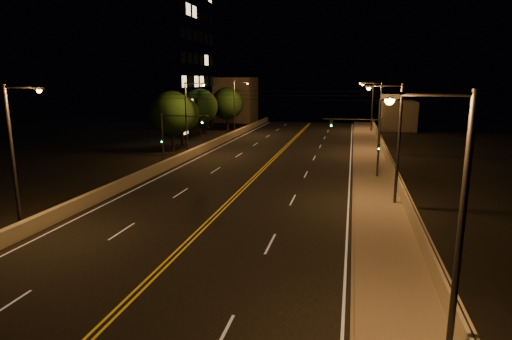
% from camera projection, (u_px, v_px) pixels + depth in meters
% --- Properties ---
extents(road, '(18.00, 120.00, 0.02)m').
position_uv_depth(road, '(237.00, 195.00, 33.55)').
color(road, black).
rests_on(road, ground).
extents(sidewalk, '(3.60, 120.00, 0.30)m').
position_uv_depth(sidewalk, '(379.00, 201.00, 31.19)').
color(sidewalk, slate).
rests_on(sidewalk, ground).
extents(curb, '(0.14, 120.00, 0.15)m').
position_uv_depth(curb, '(353.00, 201.00, 31.61)').
color(curb, slate).
rests_on(curb, ground).
extents(parapet_wall, '(0.30, 120.00, 1.00)m').
position_uv_depth(parapet_wall, '(404.00, 194.00, 30.70)').
color(parapet_wall, '#A39D88').
rests_on(parapet_wall, sidewalk).
extents(jersey_barrier, '(0.45, 120.00, 0.93)m').
position_uv_depth(jersey_barrier, '(126.00, 183.00, 35.50)').
color(jersey_barrier, '#A39D88').
rests_on(jersey_barrier, ground).
extents(distant_building_right, '(6.00, 10.00, 5.15)m').
position_uv_depth(distant_building_right, '(397.00, 115.00, 77.97)').
color(distant_building_right, '#6E685C').
rests_on(distant_building_right, ground).
extents(distant_building_left, '(8.00, 8.00, 9.34)m').
position_uv_depth(distant_building_left, '(236.00, 100.00, 91.68)').
color(distant_building_left, '#6E685C').
rests_on(distant_building_left, ground).
extents(parapet_rail, '(0.06, 120.00, 0.06)m').
position_uv_depth(parapet_rail, '(404.00, 187.00, 30.59)').
color(parapet_rail, black).
rests_on(parapet_rail, parapet_wall).
extents(lane_markings, '(17.32, 116.00, 0.00)m').
position_uv_depth(lane_markings, '(237.00, 195.00, 33.47)').
color(lane_markings, silver).
rests_on(lane_markings, road).
extents(streetlight_0, '(2.55, 0.28, 8.61)m').
position_uv_depth(streetlight_0, '(451.00, 216.00, 12.29)').
color(streetlight_0, '#2D2D33').
rests_on(streetlight_0, ground).
extents(streetlight_1, '(2.55, 0.28, 8.61)m').
position_uv_depth(streetlight_1, '(395.00, 137.00, 29.48)').
color(streetlight_1, '#2D2D33').
rests_on(streetlight_1, ground).
extents(streetlight_2, '(2.55, 0.28, 8.61)m').
position_uv_depth(streetlight_2, '(378.00, 113.00, 51.16)').
color(streetlight_2, '#2D2D33').
rests_on(streetlight_2, ground).
extents(streetlight_3, '(2.55, 0.28, 8.61)m').
position_uv_depth(streetlight_3, '(371.00, 103.00, 72.74)').
color(streetlight_3, '#2D2D33').
rests_on(streetlight_3, ground).
extents(streetlight_4, '(2.55, 0.28, 8.61)m').
position_uv_depth(streetlight_4, '(16.00, 149.00, 24.16)').
color(streetlight_4, '#2D2D33').
rests_on(streetlight_4, ground).
extents(streetlight_5, '(2.55, 0.28, 8.61)m').
position_uv_depth(streetlight_5, '(189.00, 114.00, 49.32)').
color(streetlight_5, '#2D2D33').
rests_on(streetlight_5, ground).
extents(streetlight_6, '(2.55, 0.28, 8.61)m').
position_uv_depth(streetlight_6, '(236.00, 104.00, 69.17)').
color(streetlight_6, '#2D2D33').
rests_on(streetlight_6, ground).
extents(traffic_signal_right, '(5.11, 0.31, 5.59)m').
position_uv_depth(traffic_signal_right, '(367.00, 140.00, 38.23)').
color(traffic_signal_right, '#2D2D33').
rests_on(traffic_signal_right, ground).
extents(traffic_signal_left, '(5.11, 0.31, 5.59)m').
position_uv_depth(traffic_signal_left, '(172.00, 134.00, 42.25)').
color(traffic_signal_left, '#2D2D33').
rests_on(traffic_signal_left, ground).
extents(overhead_wires, '(22.00, 0.03, 0.83)m').
position_uv_depth(overhead_wires, '(262.00, 95.00, 41.09)').
color(overhead_wires, black).
extents(building_tower, '(24.00, 15.00, 28.35)m').
position_uv_depth(building_tower, '(126.00, 49.00, 66.90)').
color(building_tower, '#6E685C').
rests_on(building_tower, ground).
extents(tree_0, '(5.58, 5.58, 7.56)m').
position_uv_depth(tree_0, '(172.00, 113.00, 52.97)').
color(tree_0, black).
rests_on(tree_0, ground).
extents(tree_1, '(4.95, 4.95, 6.71)m').
position_uv_depth(tree_1, '(181.00, 114.00, 58.73)').
color(tree_1, black).
rests_on(tree_1, ground).
extents(tree_2, '(5.53, 5.53, 7.49)m').
position_uv_depth(tree_2, '(200.00, 106.00, 67.72)').
color(tree_2, black).
rests_on(tree_2, ground).
extents(tree_3, '(5.59, 5.59, 7.57)m').
position_uv_depth(tree_3, '(227.00, 104.00, 74.85)').
color(tree_3, black).
rests_on(tree_3, ground).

